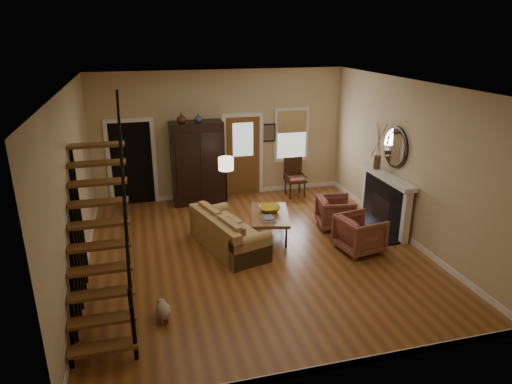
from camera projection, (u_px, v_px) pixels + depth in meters
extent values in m
plane|color=brown|center=(256.00, 253.00, 9.14)|extent=(7.00, 7.00, 0.00)
plane|color=white|center=(256.00, 85.00, 8.03)|extent=(7.00, 7.00, 0.00)
cube|color=#CCB482|center=(222.00, 135.00, 11.77)|extent=(6.50, 0.04, 3.30)
cube|color=#CCB482|center=(73.00, 189.00, 7.81)|extent=(0.04, 7.00, 3.30)
cube|color=#CCB482|center=(409.00, 162.00, 9.37)|extent=(0.04, 7.00, 3.30)
cube|color=black|center=(132.00, 162.00, 11.56)|extent=(1.00, 0.36, 2.10)
cube|color=brown|center=(243.00, 156.00, 12.09)|extent=(0.90, 0.06, 2.10)
cube|color=silver|center=(292.00, 135.00, 12.24)|extent=(0.96, 0.06, 1.46)
cube|color=black|center=(386.00, 203.00, 10.16)|extent=(0.24, 1.60, 1.15)
cube|color=white|center=(386.00, 177.00, 9.93)|extent=(0.30, 1.95, 0.10)
cylinder|color=silver|center=(395.00, 147.00, 9.74)|extent=(0.05, 0.90, 0.90)
imported|color=#4C2619|center=(182.00, 118.00, 10.92)|extent=(0.24, 0.24, 0.25)
imported|color=#334C60|center=(198.00, 118.00, 11.02)|extent=(0.20, 0.20, 0.21)
imported|color=gold|center=(270.00, 209.00, 9.87)|extent=(0.46, 0.46, 0.11)
imported|color=maroon|center=(360.00, 234.00, 9.11)|extent=(0.96, 0.94, 0.75)
imported|color=maroon|center=(335.00, 213.00, 10.22)|extent=(0.89, 0.87, 0.70)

